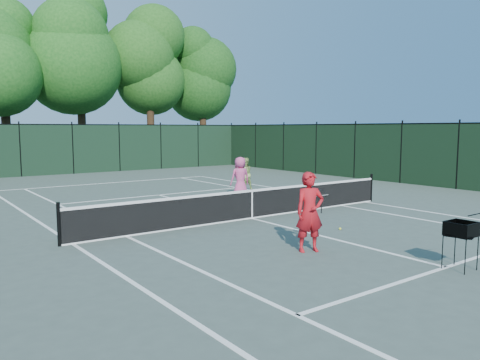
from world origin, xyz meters
TOP-DOWN VIEW (x-y plane):
  - ground at (0.00, 0.00)m, footprint 90.00×90.00m
  - sideline_doubles_left at (-5.49, 0.00)m, footprint 0.10×23.77m
  - sideline_doubles_right at (5.49, 0.00)m, footprint 0.10×23.77m
  - sideline_singles_left at (-4.12, 0.00)m, footprint 0.10×23.77m
  - sideline_singles_right at (4.12, 0.00)m, footprint 0.10×23.77m
  - baseline_far at (0.00, 11.88)m, footprint 10.97×0.10m
  - service_line_near at (0.00, -6.40)m, footprint 8.23×0.10m
  - service_line_far at (0.00, 6.40)m, footprint 8.23×0.10m
  - center_service_line at (0.00, 0.00)m, footprint 0.10×12.80m
  - tennis_net at (0.00, 0.00)m, footprint 11.69×0.09m
  - fence_far at (0.00, 18.00)m, footprint 24.00×0.05m
  - fence_right at (12.00, 0.00)m, footprint 0.05×36.00m
  - tree_2 at (-3.00, 21.80)m, footprint 6.00×6.00m
  - tree_3 at (2.00, 22.30)m, footprint 7.00×7.00m
  - tree_4 at (7.00, 21.60)m, footprint 6.20×6.20m
  - tree_5 at (12.00, 22.10)m, footprint 5.80×5.80m
  - coach at (-1.34, -3.87)m, footprint 1.09×0.65m
  - player_pink at (2.24, 3.65)m, footprint 0.89×0.65m
  - player_green at (3.87, 5.49)m, footprint 0.80×0.68m
  - ball_hopper at (0.07, -6.63)m, footprint 0.63×0.63m
  - loose_ball_midcourt at (0.95, -2.76)m, footprint 0.07×0.07m

SIDE VIEW (x-z plane):
  - ground at x=0.00m, z-range 0.00..0.00m
  - sideline_doubles_left at x=-5.49m, z-range 0.00..0.01m
  - sideline_doubles_right at x=5.49m, z-range 0.00..0.01m
  - sideline_singles_left at x=-4.12m, z-range 0.00..0.01m
  - sideline_singles_right at x=4.12m, z-range 0.00..0.01m
  - baseline_far at x=0.00m, z-range 0.00..0.01m
  - service_line_near at x=0.00m, z-range 0.00..0.01m
  - service_line_far at x=0.00m, z-range 0.00..0.01m
  - center_service_line at x=0.00m, z-range 0.00..0.01m
  - loose_ball_midcourt at x=0.95m, z-range 0.00..0.07m
  - tennis_net at x=0.00m, z-range -0.05..1.01m
  - player_green at x=3.87m, z-range 0.00..1.47m
  - ball_hopper at x=0.07m, z-range 0.33..1.30m
  - player_pink at x=2.24m, z-range 0.00..1.66m
  - coach at x=-1.34m, z-range 0.00..1.82m
  - fence_far at x=0.00m, z-range 0.00..3.00m
  - fence_right at x=12.00m, z-range 0.00..3.00m
  - tree_5 at x=12.00m, z-range 1.59..13.82m
  - tree_2 at x=-3.00m, z-range 1.53..13.93m
  - tree_4 at x=7.00m, z-range 1.66..14.63m
  - tree_3 at x=2.00m, z-range 1.78..16.23m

